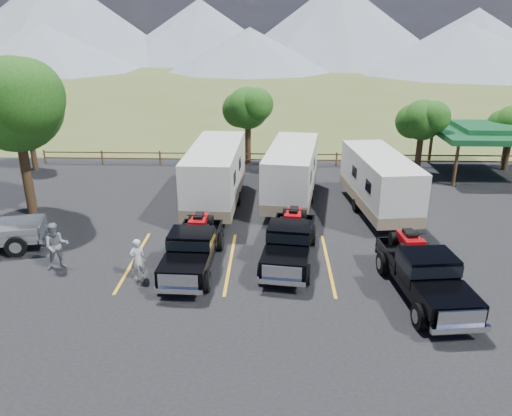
{
  "coord_description": "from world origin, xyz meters",
  "views": [
    {
      "loc": [
        -0.32,
        -14.28,
        9.35
      ],
      "look_at": [
        -1.02,
        6.17,
        1.6
      ],
      "focal_mm": 35.0,
      "sensor_mm": 36.0,
      "label": 1
    }
  ],
  "objects_px": {
    "trailer_right": "(379,183)",
    "trailer_center": "(291,174)",
    "trailer_left": "(216,176)",
    "rig_left": "(193,247)",
    "person_a": "(137,259)",
    "rig_right": "(424,272)",
    "person_b": "(56,246)",
    "tree_big_nw": "(14,104)",
    "rig_center": "(290,240)",
    "pavilion": "(486,132)"
  },
  "relations": [
    {
      "from": "rig_right",
      "to": "person_b",
      "type": "distance_m",
      "value": 13.97
    },
    {
      "from": "trailer_left",
      "to": "trailer_center",
      "type": "distance_m",
      "value": 4.04
    },
    {
      "from": "rig_center",
      "to": "trailer_right",
      "type": "relative_size",
      "value": 0.66
    },
    {
      "from": "rig_left",
      "to": "rig_right",
      "type": "relative_size",
      "value": 0.92
    },
    {
      "from": "rig_left",
      "to": "trailer_center",
      "type": "relative_size",
      "value": 0.61
    },
    {
      "from": "trailer_left",
      "to": "person_b",
      "type": "relative_size",
      "value": 4.85
    },
    {
      "from": "rig_right",
      "to": "rig_left",
      "type": "bearing_deg",
      "value": 160.97
    },
    {
      "from": "tree_big_nw",
      "to": "trailer_center",
      "type": "distance_m",
      "value": 13.99
    },
    {
      "from": "trailer_left",
      "to": "trailer_center",
      "type": "bearing_deg",
      "value": 11.74
    },
    {
      "from": "trailer_left",
      "to": "person_b",
      "type": "distance_m",
      "value": 9.14
    },
    {
      "from": "pavilion",
      "to": "trailer_left",
      "type": "xyz_separation_m",
      "value": [
        -16.28,
        -6.5,
        -1.05
      ]
    },
    {
      "from": "rig_right",
      "to": "person_b",
      "type": "height_order",
      "value": "rig_right"
    },
    {
      "from": "pavilion",
      "to": "trailer_center",
      "type": "xyz_separation_m",
      "value": [
        -12.3,
        -5.8,
        -1.13
      ]
    },
    {
      "from": "trailer_left",
      "to": "trailer_right",
      "type": "bearing_deg",
      "value": -2.57
    },
    {
      "from": "rig_center",
      "to": "person_a",
      "type": "relative_size",
      "value": 3.45
    },
    {
      "from": "trailer_left",
      "to": "rig_center",
      "type": "bearing_deg",
      "value": -57.55
    },
    {
      "from": "rig_right",
      "to": "person_a",
      "type": "bearing_deg",
      "value": 168.86
    },
    {
      "from": "trailer_left",
      "to": "trailer_right",
      "type": "xyz_separation_m",
      "value": [
        8.36,
        -0.63,
        -0.13
      ]
    },
    {
      "from": "rig_right",
      "to": "trailer_right",
      "type": "distance_m",
      "value": 8.26
    },
    {
      "from": "rig_center",
      "to": "trailer_right",
      "type": "xyz_separation_m",
      "value": [
        4.65,
        5.6,
        0.68
      ]
    },
    {
      "from": "tree_big_nw",
      "to": "person_a",
      "type": "xyz_separation_m",
      "value": [
        7.17,
        -6.55,
        -4.73
      ]
    },
    {
      "from": "trailer_center",
      "to": "person_a",
      "type": "distance_m",
      "value": 10.66
    },
    {
      "from": "rig_center",
      "to": "trailer_left",
      "type": "bearing_deg",
      "value": 128.25
    },
    {
      "from": "pavilion",
      "to": "rig_left",
      "type": "bearing_deg",
      "value": -140.65
    },
    {
      "from": "rig_left",
      "to": "trailer_left",
      "type": "xyz_separation_m",
      "value": [
        0.16,
        6.97,
        0.82
      ]
    },
    {
      "from": "trailer_right",
      "to": "person_a",
      "type": "bearing_deg",
      "value": -151.5
    },
    {
      "from": "tree_big_nw",
      "to": "rig_right",
      "type": "distance_m",
      "value": 19.68
    },
    {
      "from": "tree_big_nw",
      "to": "rig_left",
      "type": "xyz_separation_m",
      "value": [
        9.11,
        -5.5,
        -4.68
      ]
    },
    {
      "from": "trailer_center",
      "to": "person_a",
      "type": "relative_size",
      "value": 5.41
    },
    {
      "from": "trailer_right",
      "to": "trailer_center",
      "type": "bearing_deg",
      "value": 156.35
    },
    {
      "from": "trailer_center",
      "to": "person_a",
      "type": "height_order",
      "value": "trailer_center"
    },
    {
      "from": "rig_center",
      "to": "trailer_center",
      "type": "height_order",
      "value": "trailer_center"
    },
    {
      "from": "rig_right",
      "to": "person_b",
      "type": "xyz_separation_m",
      "value": [
        -13.88,
        1.6,
        0.03
      ]
    },
    {
      "from": "trailer_center",
      "to": "trailer_right",
      "type": "bearing_deg",
      "value": -9.0
    },
    {
      "from": "tree_big_nw",
      "to": "person_a",
      "type": "relative_size",
      "value": 4.73
    },
    {
      "from": "rig_center",
      "to": "trailer_center",
      "type": "bearing_deg",
      "value": 95.27
    },
    {
      "from": "rig_center",
      "to": "rig_right",
      "type": "xyz_separation_m",
      "value": [
        4.68,
        -2.64,
        0.04
      ]
    },
    {
      "from": "trailer_left",
      "to": "person_b",
      "type": "xyz_separation_m",
      "value": [
        -5.5,
        -7.26,
        -0.74
      ]
    },
    {
      "from": "rig_right",
      "to": "trailer_center",
      "type": "relative_size",
      "value": 0.67
    },
    {
      "from": "rig_left",
      "to": "person_a",
      "type": "xyz_separation_m",
      "value": [
        -1.94,
        -1.05,
        -0.05
      ]
    },
    {
      "from": "trailer_center",
      "to": "trailer_right",
      "type": "xyz_separation_m",
      "value": [
        4.38,
        -1.33,
        -0.05
      ]
    },
    {
      "from": "rig_center",
      "to": "rig_right",
      "type": "distance_m",
      "value": 5.37
    },
    {
      "from": "trailer_right",
      "to": "pavilion",
      "type": "bearing_deg",
      "value": 35.22
    },
    {
      "from": "person_a",
      "to": "person_b",
      "type": "relative_size",
      "value": 0.86
    },
    {
      "from": "person_a",
      "to": "person_b",
      "type": "height_order",
      "value": "person_b"
    },
    {
      "from": "rig_center",
      "to": "rig_right",
      "type": "bearing_deg",
      "value": -21.87
    },
    {
      "from": "rig_center",
      "to": "person_b",
      "type": "distance_m",
      "value": 9.26
    },
    {
      "from": "person_a",
      "to": "rig_center",
      "type": "bearing_deg",
      "value": 162.12
    },
    {
      "from": "rig_left",
      "to": "trailer_right",
      "type": "distance_m",
      "value": 10.64
    },
    {
      "from": "pavilion",
      "to": "trailer_left",
      "type": "relative_size",
      "value": 0.66
    }
  ]
}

